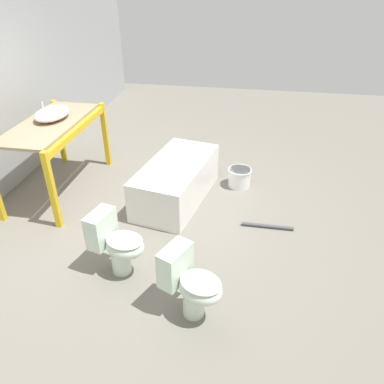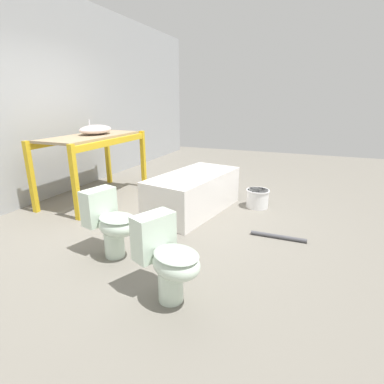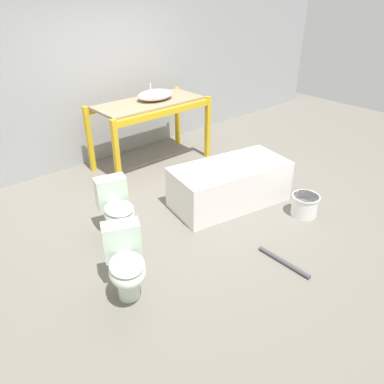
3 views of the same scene
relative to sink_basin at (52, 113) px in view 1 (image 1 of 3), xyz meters
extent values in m
plane|color=slate|center=(-0.58, -1.28, -1.09)|extent=(12.00, 12.00, 0.00)
cube|color=gold|center=(-0.98, -0.40, -0.58)|extent=(0.07, 0.07, 1.02)
cube|color=gold|center=(0.73, -0.40, -0.58)|extent=(0.07, 0.07, 1.02)
cube|color=gold|center=(0.73, 0.38, -0.58)|extent=(0.07, 0.07, 1.02)
cube|color=gold|center=(-0.13, -0.40, -0.16)|extent=(1.72, 0.06, 0.09)
cube|color=gold|center=(-0.13, 0.38, -0.16)|extent=(1.72, 0.06, 0.09)
cube|color=#998466|center=(-0.13, -0.01, -0.09)|extent=(1.65, 0.71, 0.04)
ellipsoid|color=silver|center=(0.00, 0.00, 0.00)|extent=(0.59, 0.41, 0.15)
cylinder|color=silver|center=(0.00, 0.11, 0.11)|extent=(0.02, 0.02, 0.08)
cube|color=white|center=(-0.10, -1.71, -0.82)|extent=(1.63, 0.99, 0.55)
cube|color=beige|center=(-0.10, -1.71, -0.66)|extent=(1.53, 0.90, 0.23)
cylinder|color=silver|center=(-1.62, -1.44, -0.96)|extent=(0.20, 0.20, 0.27)
ellipsoid|color=silver|center=(-1.64, -1.50, -0.73)|extent=(0.42, 0.48, 0.23)
ellipsoid|color=#A3B3A3|center=(-1.64, -1.50, -0.65)|extent=(0.40, 0.46, 0.03)
cube|color=silver|center=(-1.57, -1.24, -0.59)|extent=(0.37, 0.25, 0.37)
cylinder|color=silver|center=(-2.05, -2.28, -0.96)|extent=(0.20, 0.20, 0.27)
ellipsoid|color=silver|center=(-2.08, -2.35, -0.73)|extent=(0.47, 0.51, 0.23)
ellipsoid|color=#A3B3A3|center=(-2.08, -2.35, -0.65)|extent=(0.44, 0.48, 0.03)
cube|color=silver|center=(-1.96, -2.10, -0.59)|extent=(0.38, 0.30, 0.37)
cylinder|color=white|center=(0.40, -2.54, -0.96)|extent=(0.32, 0.32, 0.27)
cylinder|color=white|center=(0.40, -2.54, -0.83)|extent=(0.34, 0.34, 0.02)
cylinder|color=#4C4C51|center=(-0.58, -2.96, -1.07)|extent=(0.05, 0.63, 0.05)
camera|label=1|loc=(-4.42, -2.69, 1.72)|focal=35.00mm
camera|label=2|loc=(-3.90, -3.21, 0.47)|focal=28.00mm
camera|label=3|loc=(-3.32, -4.63, 1.49)|focal=35.00mm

